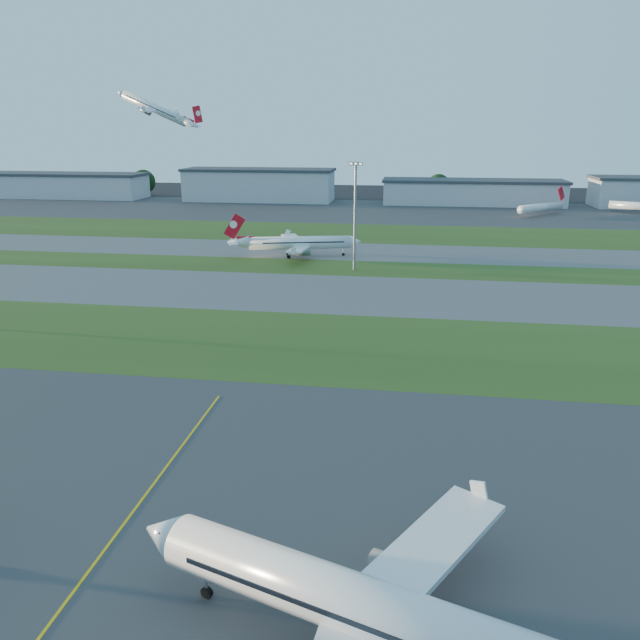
% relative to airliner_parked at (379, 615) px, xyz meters
% --- Properties ---
extents(ground, '(700.00, 700.00, 0.00)m').
position_rel_airliner_parked_xyz_m(ground, '(-27.88, 9.44, -4.15)').
color(ground, black).
rests_on(ground, ground).
extents(apron_near, '(300.00, 70.00, 0.01)m').
position_rel_airliner_parked_xyz_m(apron_near, '(-27.88, 9.44, -4.14)').
color(apron_near, '#333335').
rests_on(apron_near, ground).
extents(grass_strip_a, '(300.00, 34.00, 0.01)m').
position_rel_airliner_parked_xyz_m(grass_strip_a, '(-27.88, 61.44, -4.14)').
color(grass_strip_a, '#2E4517').
rests_on(grass_strip_a, ground).
extents(taxiway_a, '(300.00, 32.00, 0.01)m').
position_rel_airliner_parked_xyz_m(taxiway_a, '(-27.88, 94.44, -4.14)').
color(taxiway_a, '#515154').
rests_on(taxiway_a, ground).
extents(grass_strip_b, '(300.00, 18.00, 0.01)m').
position_rel_airliner_parked_xyz_m(grass_strip_b, '(-27.88, 119.44, -4.14)').
color(grass_strip_b, '#2E4517').
rests_on(grass_strip_b, ground).
extents(taxiway_b, '(300.00, 26.00, 0.01)m').
position_rel_airliner_parked_xyz_m(taxiway_b, '(-27.88, 141.44, -4.14)').
color(taxiway_b, '#515154').
rests_on(taxiway_b, ground).
extents(grass_strip_c, '(300.00, 40.00, 0.01)m').
position_rel_airliner_parked_xyz_m(grass_strip_c, '(-27.88, 174.44, -4.14)').
color(grass_strip_c, '#2E4517').
rests_on(grass_strip_c, ground).
extents(apron_far, '(400.00, 80.00, 0.01)m').
position_rel_airliner_parked_xyz_m(apron_far, '(-27.88, 234.44, -4.14)').
color(apron_far, '#333335').
rests_on(apron_far, ground).
extents(yellow_line, '(0.25, 60.00, 0.02)m').
position_rel_airliner_parked_xyz_m(yellow_line, '(-22.88, 9.44, -4.15)').
color(yellow_line, gold).
rests_on(yellow_line, ground).
extents(airliner_parked, '(36.47, 30.79, 11.81)m').
position_rel_airliner_parked_xyz_m(airliner_parked, '(0.00, 0.00, 0.00)').
color(airliner_parked, white).
rests_on(airliner_parked, ground).
extents(airliner_taxiing, '(33.34, 27.94, 10.59)m').
position_rel_airliner_parked_xyz_m(airliner_taxiing, '(-29.33, 131.88, -0.43)').
color(airliner_taxiing, white).
rests_on(airliner_taxiing, ground).
extents(airliner_departing, '(36.30, 30.72, 11.32)m').
position_rel_airliner_parked_xyz_m(airliner_departing, '(-107.53, 228.92, 37.11)').
color(airliner_departing, white).
extents(mini_jet_near, '(21.51, 21.39, 9.48)m').
position_rel_airliner_parked_xyz_m(mini_jet_near, '(51.14, 228.98, -0.87)').
color(mini_jet_near, white).
rests_on(mini_jet_near, ground).
extents(light_mast_centre, '(3.20, 0.70, 25.80)m').
position_rel_airliner_parked_xyz_m(light_mast_centre, '(-12.88, 117.44, 10.67)').
color(light_mast_centre, gray).
rests_on(light_mast_centre, ground).
extents(hangar_far_west, '(91.80, 23.00, 12.20)m').
position_rel_airliner_parked_xyz_m(hangar_far_west, '(-177.88, 264.44, 1.99)').
color(hangar_far_west, '#AAACB2').
rests_on(hangar_far_west, ground).
extents(hangar_west, '(71.40, 23.00, 15.20)m').
position_rel_airliner_parked_xyz_m(hangar_west, '(-72.88, 264.44, 3.49)').
color(hangar_west, '#AAACB2').
rests_on(hangar_west, ground).
extents(hangar_east, '(81.60, 23.00, 11.20)m').
position_rel_airliner_parked_xyz_m(hangar_east, '(27.12, 264.44, 1.49)').
color(hangar_east, '#AAACB2').
rests_on(hangar_east, ground).
extents(tree_far_west, '(11.00, 11.00, 12.00)m').
position_rel_airliner_parked_xyz_m(tree_far_west, '(-217.88, 277.44, 2.34)').
color(tree_far_west, black).
rests_on(tree_far_west, ground).
extents(tree_west, '(12.10, 12.10, 13.20)m').
position_rel_airliner_parked_xyz_m(tree_west, '(-137.88, 279.44, 2.99)').
color(tree_west, black).
rests_on(tree_west, ground).
extents(tree_mid_west, '(9.90, 9.90, 10.80)m').
position_rel_airliner_parked_xyz_m(tree_mid_west, '(-47.88, 275.44, 1.69)').
color(tree_mid_west, black).
rests_on(tree_mid_west, ground).
extents(tree_mid_east, '(11.55, 11.55, 12.60)m').
position_rel_airliner_parked_xyz_m(tree_mid_east, '(12.12, 278.44, 2.66)').
color(tree_mid_east, black).
rests_on(tree_mid_east, ground).
extents(tree_east, '(10.45, 10.45, 11.40)m').
position_rel_airliner_parked_xyz_m(tree_east, '(87.12, 276.44, 2.01)').
color(tree_east, black).
rests_on(tree_east, ground).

